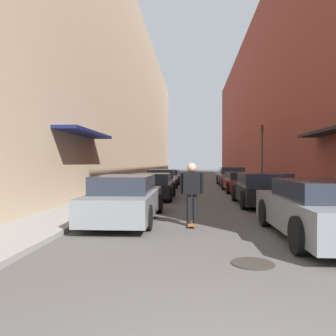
{
  "coord_description": "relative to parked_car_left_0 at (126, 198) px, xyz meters",
  "views": [
    {
      "loc": [
        -0.47,
        -2.28,
        1.65
      ],
      "look_at": [
        -1.52,
        11.68,
        1.46
      ],
      "focal_mm": 35.0,
      "sensor_mm": 36.0,
      "label": 1
    }
  ],
  "objects": [
    {
      "name": "building_row_right",
      "position": [
        9.65,
        23.8,
        7.17
      ],
      "size": [
        4.9,
        61.86,
        15.62
      ],
      "color": "brown",
      "rests_on": "ground"
    },
    {
      "name": "skateboarder",
      "position": [
        1.91,
        -0.76,
        0.39
      ],
      "size": [
        0.64,
        0.78,
        1.67
      ],
      "color": "brown",
      "rests_on": "ground"
    },
    {
      "name": "parked_car_left_0",
      "position": [
        0.0,
        0.0,
        0.0
      ],
      "size": [
        1.85,
        4.78,
        1.31
      ],
      "color": "gray",
      "rests_on": "ground"
    },
    {
      "name": "traffic_light",
      "position": [
        6.35,
        11.84,
        1.91
      ],
      "size": [
        0.16,
        0.22,
        3.97
      ],
      "color": "#2D2D2D",
      "rests_on": "curb_strip_right"
    },
    {
      "name": "curb_strip_right",
      "position": [
        6.75,
        23.81,
        -0.57
      ],
      "size": [
        1.8,
        61.86,
        0.12
      ],
      "color": "gray",
      "rests_on": "ground"
    },
    {
      "name": "parked_car_right_0",
      "position": [
        4.75,
        -2.02,
        0.01
      ],
      "size": [
        2.02,
        4.48,
        1.29
      ],
      "color": "gray",
      "rests_on": "ground"
    },
    {
      "name": "parked_car_right_2",
      "position": [
        4.78,
        9.91,
        -0.06
      ],
      "size": [
        2.01,
        4.78,
        1.16
      ],
      "color": "maroon",
      "rests_on": "ground"
    },
    {
      "name": "building_row_left",
      "position": [
        -4.84,
        23.8,
        7.24
      ],
      "size": [
        4.9,
        61.86,
        15.76
      ],
      "color": "tan",
      "rests_on": "ground"
    },
    {
      "name": "ground",
      "position": [
        2.4,
        17.62,
        -0.63
      ],
      "size": [
        136.08,
        136.08,
        0.0
      ],
      "primitive_type": "plane",
      "color": "#4C4947"
    },
    {
      "name": "parked_car_left_3",
      "position": [
        -0.0,
        16.96,
        -0.06
      ],
      "size": [
        1.95,
        4.66,
        1.17
      ],
      "color": "#B7B7BC",
      "rests_on": "ground"
    },
    {
      "name": "parked_car_left_2",
      "position": [
        0.02,
        10.79,
        -0.02
      ],
      "size": [
        1.87,
        4.55,
        1.29
      ],
      "color": "#B7B7BC",
      "rests_on": "ground"
    },
    {
      "name": "parked_car_left_1",
      "position": [
        0.07,
        5.86,
        -0.04
      ],
      "size": [
        1.98,
        3.97,
        1.2
      ],
      "color": "black",
      "rests_on": "ground"
    },
    {
      "name": "curb_strip_left",
      "position": [
        -1.94,
        23.81,
        -0.57
      ],
      "size": [
        1.8,
        61.86,
        0.12
      ],
      "color": "gray",
      "rests_on": "ground"
    },
    {
      "name": "manhole_cover",
      "position": [
        2.92,
        -3.96,
        -0.62
      ],
      "size": [
        0.7,
        0.7,
        0.02
      ],
      "color": "#332D28",
      "rests_on": "ground"
    },
    {
      "name": "parked_car_right_3",
      "position": [
        4.87,
        15.57,
        0.03
      ],
      "size": [
        2.03,
        4.34,
        1.38
      ],
      "color": "gray",
      "rests_on": "ground"
    },
    {
      "name": "parked_car_right_1",
      "position": [
        4.71,
        3.8,
        -0.01
      ],
      "size": [
        2.08,
        4.36,
        1.28
      ],
      "color": "black",
      "rests_on": "ground"
    }
  ]
}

